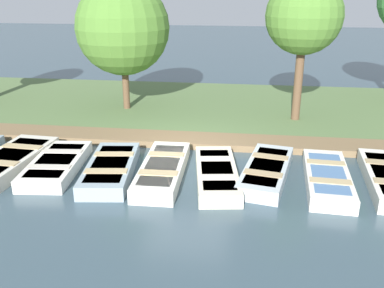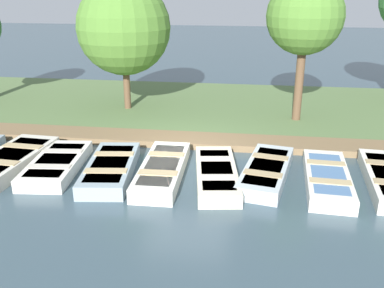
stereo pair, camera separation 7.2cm
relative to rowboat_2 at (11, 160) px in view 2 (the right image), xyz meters
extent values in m
plane|color=#384C56|center=(-1.23, 4.60, -0.20)|extent=(80.00, 80.00, 0.00)
cube|color=#567042|center=(-6.23, 4.60, -0.12)|extent=(8.00, 24.00, 0.17)
cube|color=brown|center=(-2.48, 4.60, -0.10)|extent=(1.12, 17.58, 0.20)
cube|color=beige|center=(0.00, 0.00, -0.01)|extent=(3.11, 1.42, 0.38)
cube|color=beige|center=(0.00, 0.00, 0.17)|extent=(2.55, 1.11, 0.03)
cube|color=tan|center=(-0.58, 0.04, 0.19)|extent=(0.38, 1.15, 0.03)
cube|color=silver|center=(0.02, 1.29, -0.04)|extent=(2.90, 1.44, 0.32)
cube|color=#6B7F51|center=(0.02, 1.29, 0.11)|extent=(2.37, 1.13, 0.03)
cube|color=beige|center=(0.55, 1.34, 0.13)|extent=(0.38, 1.11, 0.03)
cube|color=beige|center=(-0.51, 1.24, 0.13)|extent=(0.38, 1.11, 0.03)
cube|color=#8C9EA8|center=(0.13, 2.81, -0.02)|extent=(3.03, 1.47, 0.36)
cube|color=beige|center=(0.13, 2.81, 0.14)|extent=(2.48, 1.16, 0.03)
cube|color=tan|center=(0.68, 2.87, 0.17)|extent=(0.42, 1.07, 0.03)
cube|color=tan|center=(-0.42, 2.74, 0.17)|extent=(0.42, 1.07, 0.03)
cube|color=silver|center=(0.02, 4.15, -0.02)|extent=(3.19, 1.09, 0.36)
cube|color=teal|center=(0.02, 4.15, 0.15)|extent=(2.61, 0.85, 0.03)
cube|color=tan|center=(0.62, 4.16, 0.17)|extent=(0.34, 0.95, 0.03)
cube|color=tan|center=(-0.58, 4.14, 0.17)|extent=(0.34, 0.95, 0.03)
cube|color=beige|center=(0.05, 5.54, -0.04)|extent=(3.12, 1.41, 0.33)
cube|color=#994C33|center=(0.05, 5.54, 0.12)|extent=(2.55, 1.12, 0.03)
cube|color=beige|center=(0.61, 5.62, 0.14)|extent=(0.43, 0.94, 0.03)
cube|color=beige|center=(-0.52, 5.45, 0.14)|extent=(0.43, 0.94, 0.03)
cube|color=#B2BCC1|center=(-0.28, 6.79, -0.03)|extent=(3.11, 1.56, 0.34)
cube|color=#6B7F51|center=(-0.28, 6.79, 0.13)|extent=(2.54, 1.24, 0.03)
cube|color=tan|center=(0.27, 6.68, 0.15)|extent=(0.47, 0.97, 0.03)
cube|color=tan|center=(-0.83, 6.89, 0.15)|extent=(0.47, 0.97, 0.03)
cube|color=silver|center=(-0.04, 8.26, -0.03)|extent=(3.01, 1.20, 0.34)
cube|color=#4C709E|center=(-0.04, 8.26, 0.13)|extent=(2.47, 0.94, 0.03)
cube|color=tan|center=(0.52, 8.22, 0.16)|extent=(0.35, 0.96, 0.03)
cube|color=tan|center=(-0.60, 8.29, 0.16)|extent=(0.35, 0.96, 0.03)
cylinder|color=brown|center=(-5.52, 1.66, 0.91)|extent=(0.25, 0.25, 2.23)
sphere|color=#4C7A2D|center=(-5.52, 1.66, 2.95)|extent=(3.38, 3.38, 3.38)
cylinder|color=brown|center=(-4.93, 7.92, 1.29)|extent=(0.29, 0.29, 2.98)
sphere|color=#4C7A2D|center=(-4.93, 7.92, 3.47)|extent=(2.51, 2.51, 2.51)
camera|label=1|loc=(9.83, 6.21, 4.48)|focal=40.00mm
camera|label=2|loc=(9.82, 6.28, 4.48)|focal=40.00mm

